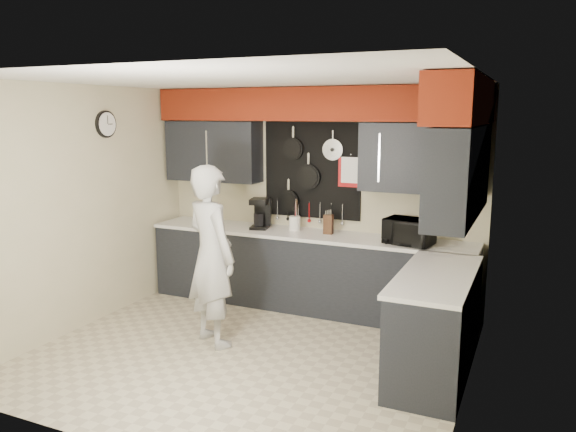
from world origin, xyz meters
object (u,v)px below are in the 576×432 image
at_px(utensil_crock, 295,223).
at_px(person, 211,256).
at_px(microwave, 409,232).
at_px(knife_block, 328,224).
at_px(coffee_maker, 261,213).

relative_size(utensil_crock, person, 0.10).
distance_m(microwave, utensil_crock, 1.40).
bearing_deg(microwave, utensil_crock, -175.91).
height_order(utensil_crock, person, person).
xyz_separation_m(knife_block, utensil_crock, (-0.43, 0.01, -0.03)).
relative_size(microwave, coffee_maker, 1.35).
height_order(utensil_crock, coffee_maker, coffee_maker).
bearing_deg(coffee_maker, person, -97.74).
xyz_separation_m(microwave, knife_block, (-0.96, 0.14, -0.03)).
bearing_deg(person, coffee_maker, -57.07).
bearing_deg(knife_block, coffee_maker, 176.36).
bearing_deg(utensil_crock, coffee_maker, -173.86).
height_order(microwave, utensil_crock, microwave).
height_order(microwave, person, person).
height_order(knife_block, person, person).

